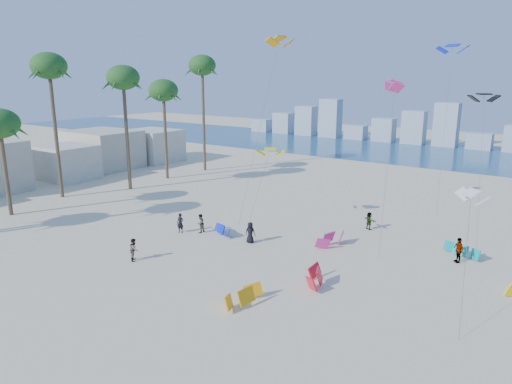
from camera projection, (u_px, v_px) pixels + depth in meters
The scene contains 10 objects.
ground at pixel (53, 316), 26.67m from camera, with size 220.00×220.00×0.00m, color beige.
ocean at pixel (422, 152), 83.63m from camera, with size 220.00×220.00×0.00m, color navy.
kitesurfer_near at pixel (180, 223), 40.62m from camera, with size 0.63×0.41×1.73m, color black.
kitesurfer_mid at pixel (134, 249), 34.51m from camera, with size 0.83×0.64×1.70m, color gray.
kitesurfers_far at pixel (393, 253), 33.62m from camera, with size 29.88×12.39×1.91m.
grounded_kites at pixel (338, 262), 33.14m from camera, with size 24.19×18.26×1.00m.
flying_kites at pixel (435, 96), 34.89m from camera, with size 28.83×26.90×17.06m.
palm_row at pixel (66, 91), 48.72m from camera, with size 8.66×44.80×16.24m.
beachfront_buildings at pixel (51, 159), 61.39m from camera, with size 11.50×43.00×6.00m.
distant_skyline at pixel (432, 130), 91.46m from camera, with size 85.00×3.00×8.40m.
Camera 1 is at (23.51, -12.92, 13.40)m, focal length 32.58 mm.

